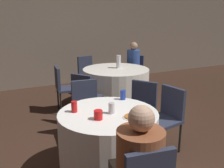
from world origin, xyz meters
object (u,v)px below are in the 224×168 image
Objects in this scene: chair_far_west at (63,85)px; soda_can_blue at (123,95)px; soda_can_silver at (111,108)px; chair_far_southwest at (85,94)px; table_near at (108,144)px; person_floral_shirt at (136,167)px; chair_near_northeast at (141,106)px; soda_can_red at (74,107)px; pizza_plate_near at (132,117)px; person_blue_shirt at (132,69)px; chair_near_north at (86,104)px; chair_far_northeast at (134,70)px; table_far at (116,87)px; bottle_far at (119,62)px; chair_far_north at (87,71)px; chair_near_east at (167,113)px.

chair_far_west is 7.13× the size of soda_can_blue.
chair_far_southwest is at bearing 80.75° from soda_can_silver.
table_near is 0.84m from person_floral_shirt.
chair_near_northeast is 0.57m from soda_can_blue.
soda_can_red and soda_can_blue have the same top height.
chair_far_west is at bearing 91.90° from pizza_plate_near.
table_near is 9.01× the size of soda_can_red.
chair_near_north is at bearing 94.84° from person_blue_shirt.
pizza_plate_near is at bearing 8.25° from chair_far_west.
chair_near_northeast is 1.04m from chair_far_southwest.
chair_far_west is 1.98m from chair_far_northeast.
person_floral_shirt is at bearing -113.53° from soda_can_blue.
table_far is (1.15, 2.04, 0.00)m from table_near.
chair_far_southwest is at bearing -102.48° from chair_near_north.
soda_can_red is (-0.34, 0.22, 0.00)m from soda_can_silver.
chair_far_northeast is (1.89, 1.74, 0.00)m from chair_near_north.
bottle_far is at bearing 89.54° from chair_far_southwest.
soda_can_silver is (-0.07, -2.20, 0.29)m from chair_far_west.
chair_far_north is (0.14, 2.54, 0.00)m from chair_near_northeast.
person_blue_shirt is at bearing 140.59° from chair_far_north.
table_near is at bearing 124.92° from pizza_plate_near.
person_floral_shirt is (-0.21, -2.95, 0.07)m from chair_far_west.
chair_near_northeast is 7.13× the size of soda_can_blue.
table_far is 1.90m from chair_near_east.
person_floral_shirt is at bearing -117.65° from pizza_plate_near.
chair_near_north is 0.73× the size of person_blue_shirt.
person_blue_shirt is 3.93m from person_floral_shirt.
soda_can_silver is 2.44m from bottle_far.
chair_near_east is 7.13× the size of soda_can_red.
person_blue_shirt reaches higher than chair_near_northeast.
chair_far_west is 0.76× the size of person_floral_shirt.
chair_near_northeast is at bearing 114.32° from person_blue_shirt.
person_blue_shirt reaches higher than chair_near_east.
soda_can_red reaches higher than chair_far_north.
soda_can_silver is at bearing -119.71° from bottle_far.
chair_near_east is 1.00× the size of chair_far_northeast.
soda_can_blue is at bearing 107.41° from chair_far_northeast.
chair_near_north is 1.64m from bottle_far.
person_floral_shirt is (-0.23, -1.75, 0.07)m from chair_near_north.
chair_far_northeast is at bearing -63.50° from chair_near_northeast.
soda_can_blue reaches higher than chair_far_northeast.
bottle_far is at bearing -50.39° from chair_near_northeast.
table_far is at bearing -15.11° from chair_near_east.
bottle_far reaches higher than table_near.
chair_far_north reaches higher than table_near.
person_floral_shirt is 1.02m from soda_can_red.
chair_near_north is 1.17m from chair_near_east.
chair_near_east reaches higher than table_near.
person_blue_shirt is at bearing 68.70° from person_floral_shirt.
chair_near_east is 2.18m from chair_far_west.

